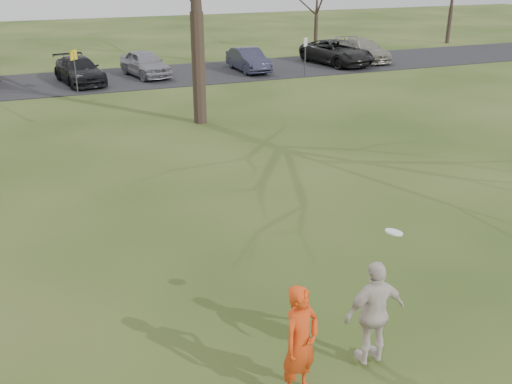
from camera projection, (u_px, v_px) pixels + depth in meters
The scene contains 11 objects.
ground at pixel (349, 368), 9.13m from camera, with size 120.00×120.00×0.00m, color #1E380F.
parking_strip at pixel (111, 79), 30.63m from camera, with size 62.00×6.50×0.04m, color black.
player_defender at pixel (301, 343), 8.26m from camera, with size 0.66×0.43×1.82m, color #E04012.
car_3 at pixel (79, 70), 29.43m from camera, with size 1.81×4.46×1.30m, color black.
car_4 at pixel (145, 63), 31.09m from camera, with size 1.64×4.07×1.39m, color gray.
car_5 at pixel (248, 60), 32.54m from camera, with size 1.35×3.87×1.28m, color #2A2B3F.
car_6 at pixel (337, 52), 34.65m from camera, with size 2.36×5.12×1.42m, color black.
car_7 at pixel (364, 50), 35.82m from camera, with size 1.82×4.47×1.30m, color gray.
catching_play at pixel (375, 312), 8.86m from camera, with size 1.03×0.46×2.21m.
sign_yellow at pixel (74, 64), 26.83m from camera, with size 0.35×0.35×2.08m.
sign_white at pixel (305, 50), 30.92m from camera, with size 0.35×0.35×2.08m.
Camera 1 is at (-4.10, -6.33, 6.04)m, focal length 40.31 mm.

